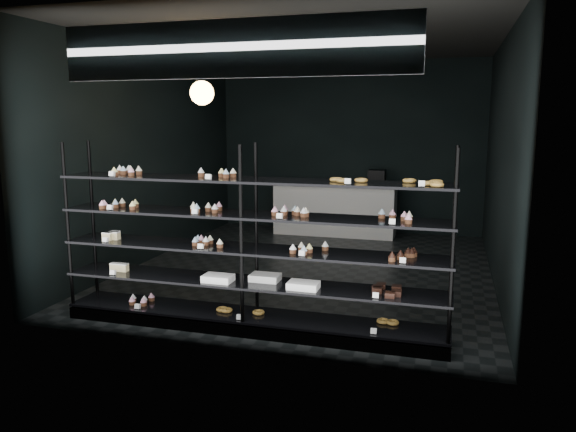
{
  "coord_description": "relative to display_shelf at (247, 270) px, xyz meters",
  "views": [
    {
      "loc": [
        1.89,
        -7.64,
        2.16
      ],
      "look_at": [
        0.22,
        -1.9,
        1.11
      ],
      "focal_mm": 35.0,
      "sensor_mm": 36.0,
      "label": 1
    }
  ],
  "objects": [
    {
      "name": "room",
      "position": [
        0.05,
        2.45,
        0.97
      ],
      "size": [
        5.01,
        6.01,
        3.2
      ],
      "color": "black",
      "rests_on": "ground"
    },
    {
      "name": "service_counter",
      "position": [
        -0.08,
        4.95,
        -0.13
      ],
      "size": [
        2.31,
        0.65,
        1.23
      ],
      "color": "silver",
      "rests_on": "room"
    },
    {
      "name": "display_shelf",
      "position": [
        0.0,
        0.0,
        0.0
      ],
      "size": [
        4.0,
        0.5,
        1.91
      ],
      "color": "black",
      "rests_on": "room"
    },
    {
      "name": "signage",
      "position": [
        0.05,
        -0.48,
        2.12
      ],
      "size": [
        3.3,
        0.05,
        0.5
      ],
      "color": "#0B1C3A",
      "rests_on": "room"
    },
    {
      "name": "pendant_lamp",
      "position": [
        -0.96,
        1.1,
        1.82
      ],
      "size": [
        0.29,
        0.29,
        0.87
      ],
      "color": "black",
      "rests_on": "room"
    }
  ]
}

